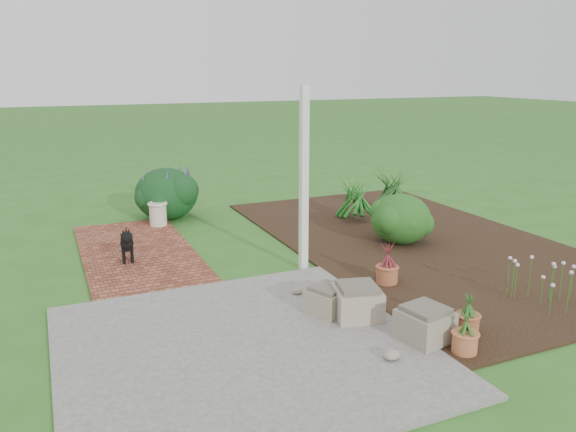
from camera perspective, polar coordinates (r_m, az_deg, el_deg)
name	(u,v)px	position (r m, az deg, el deg)	size (l,w,h in m)	color
ground	(286,274)	(7.64, -0.16, -5.93)	(80.00, 80.00, 0.00)	#2E631F
concrete_patio	(242,347)	(5.73, -4.70, -13.16)	(3.50, 3.50, 0.04)	#5D5D5B
brick_path	(137,252)	(8.80, -15.07, -3.52)	(1.60, 3.50, 0.04)	brown
garden_bed	(416,241)	(9.26, 12.89, -2.50)	(4.00, 7.00, 0.03)	black
veranda_post	(304,181)	(7.51, 1.63, 3.61)	(0.10, 0.10, 2.50)	white
stone_trough_near	(425,326)	(5.91, 13.71, -10.76)	(0.46, 0.46, 0.31)	#716856
stone_trough_mid	(328,301)	(6.37, 4.04, -8.62)	(0.40, 0.40, 0.27)	gray
stone_trough_far	(357,303)	(6.28, 7.04, -8.77)	(0.49, 0.49, 0.33)	gray
black_dog	(127,242)	(8.25, -16.05, -2.58)	(0.21, 0.55, 0.48)	black
cream_ceramic_urn	(158,214)	(10.06, -13.07, 0.17)	(0.30, 0.30, 0.40)	beige
evergreen_shrub	(401,218)	(9.01, 11.42, -0.16)	(0.94, 0.94, 0.79)	#133E11
agapanthus_clump_back	(392,187)	(10.95, 10.52, 2.94)	(1.06, 1.06, 0.96)	#0E3714
agapanthus_clump_front	(354,195)	(10.31, 6.73, 2.14)	(1.00, 1.00, 0.88)	#0C400E
pink_flower_patch	(551,280)	(7.28, 25.13, -5.92)	(0.86, 0.86, 0.55)	#113D0F
terracotta_pot_bronze	(387,274)	(7.35, 10.02, -5.85)	(0.28, 0.28, 0.22)	#9B5534
terracotta_pot_small_left	(467,323)	(6.24, 17.77, -10.31)	(0.24, 0.24, 0.20)	#9A5434
terracotta_pot_small_right	(465,342)	(5.82, 17.51, -12.12)	(0.24, 0.24, 0.21)	#B1643B
purple_flowering_bush	(166,193)	(10.62, -12.27, 2.34)	(1.14, 1.14, 0.97)	black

